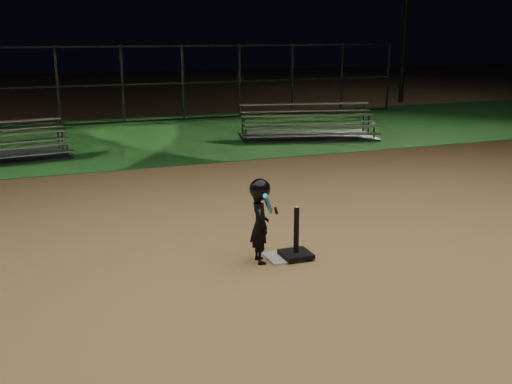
% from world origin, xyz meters
% --- Properties ---
extents(ground, '(80.00, 80.00, 0.00)m').
position_xyz_m(ground, '(0.00, 0.00, 0.00)').
color(ground, '#AD854E').
rests_on(ground, ground).
extents(grass_strip, '(60.00, 8.00, 0.01)m').
position_xyz_m(grass_strip, '(0.00, 10.00, 0.01)').
color(grass_strip, '#1B531A').
rests_on(grass_strip, ground).
extents(home_plate, '(0.45, 0.45, 0.02)m').
position_xyz_m(home_plate, '(0.00, 0.00, 0.01)').
color(home_plate, beige).
rests_on(home_plate, ground).
extents(batting_tee, '(0.38, 0.38, 0.68)m').
position_xyz_m(batting_tee, '(0.15, -0.07, 0.14)').
color(batting_tee, black).
rests_on(batting_tee, home_plate).
extents(child_batter, '(0.41, 0.58, 1.11)m').
position_xyz_m(child_batter, '(-0.34, -0.02, 0.59)').
color(child_batter, black).
rests_on(child_batter, ground).
extents(bleacher_right, '(4.06, 2.67, 0.91)m').
position_xyz_m(bleacher_right, '(4.37, 8.35, 0.19)').
color(bleacher_right, '#B3B3B8').
rests_on(bleacher_right, ground).
extents(backstop_fence, '(20.08, 0.08, 2.50)m').
position_xyz_m(backstop_fence, '(0.00, 13.00, 1.25)').
color(backstop_fence, '#38383D').
rests_on(backstop_fence, ground).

